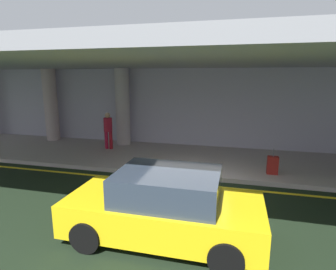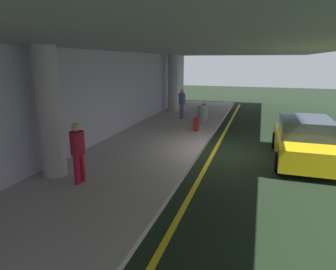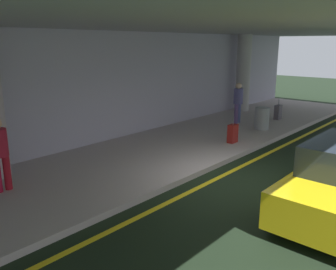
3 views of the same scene
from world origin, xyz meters
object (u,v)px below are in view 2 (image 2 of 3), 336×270
support_column_center (50,113)px  trash_bin_steel (203,113)px  traveler_with_luggage (182,102)px  person_waiting_for_ride (78,149)px  suitcase_upright_secondary (196,124)px  suitcase_upright_primary (204,109)px  car_yellow_taxi (304,141)px  support_column_right_mid (173,83)px

support_column_center → trash_bin_steel: 9.52m
traveler_with_luggage → trash_bin_steel: bearing=164.4°
support_column_center → person_waiting_for_ride: size_ratio=2.17×
traveler_with_luggage → suitcase_upright_secondary: (-2.73, -1.45, -0.65)m
suitcase_upright_primary → trash_bin_steel: bearing=-151.6°
traveler_with_luggage → suitcase_upright_primary: 2.19m
support_column_center → suitcase_upright_secondary: support_column_center is taller
suitcase_upright_secondary → person_waiting_for_ride: bearing=140.1°
person_waiting_for_ride → trash_bin_steel: 9.49m
car_yellow_taxi → suitcase_upright_secondary: bearing=-121.1°
person_waiting_for_ride → suitcase_upright_secondary: person_waiting_for_ride is taller
support_column_center → car_yellow_taxi: 8.27m
support_column_right_mid → trash_bin_steel: 4.17m
traveler_with_luggage → suitcase_upright_secondary: size_ratio=1.87×
support_column_center → suitcase_upright_secondary: (6.63, -2.79, -1.51)m
car_yellow_taxi → traveler_with_luggage: traveler_with_luggage is taller
support_column_right_mid → car_yellow_taxi: (-8.01, -7.14, -1.26)m
support_column_center → trash_bin_steel: support_column_center is taller
person_waiting_for_ride → trash_bin_steel: (9.35, -1.55, -0.54)m
car_yellow_taxi → support_column_center: bearing=-60.6°
support_column_center → support_column_right_mid: 12.00m
car_yellow_taxi → trash_bin_steel: size_ratio=4.82×
traveler_with_luggage → trash_bin_steel: size_ratio=1.98×
support_column_right_mid → car_yellow_taxi: 10.80m
suitcase_upright_primary → car_yellow_taxi: bearing=-126.6°
car_yellow_taxi → person_waiting_for_ride: 7.46m
trash_bin_steel → car_yellow_taxi: bearing=-138.1°
support_column_center → traveler_with_luggage: support_column_center is taller
support_column_center → traveler_with_luggage: (9.36, -1.33, -0.86)m
support_column_center → suitcase_upright_primary: (11.24, -2.26, -1.51)m
traveler_with_luggage → suitcase_upright_secondary: bearing=116.4°
traveler_with_luggage → trash_bin_steel: (-0.31, -1.27, -0.54)m
car_yellow_taxi → person_waiting_for_ride: size_ratio=2.44×
traveler_with_luggage → person_waiting_for_ride: (-9.66, 0.29, 0.00)m
support_column_right_mid → suitcase_upright_primary: bearing=-108.6°
suitcase_upright_primary → suitcase_upright_secondary: 4.64m
support_column_center → traveler_with_luggage: 9.50m
support_column_right_mid → suitcase_upright_primary: size_ratio=4.06×
support_column_center → car_yellow_taxi: size_ratio=0.89×
suitcase_upright_primary → suitcase_upright_secondary: (-4.61, -0.53, 0.00)m
person_waiting_for_ride → suitcase_upright_secondary: 7.18m
traveler_with_luggage → support_column_center: bearing=80.3°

